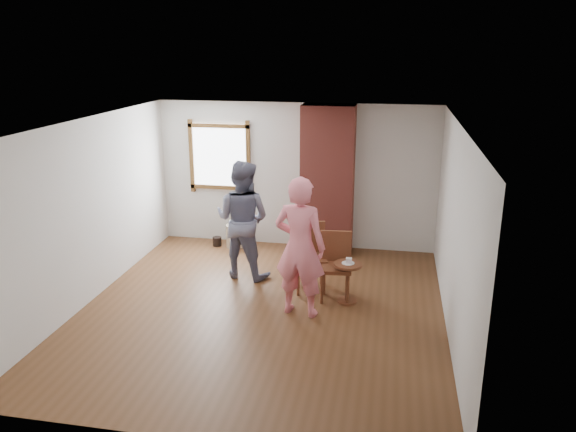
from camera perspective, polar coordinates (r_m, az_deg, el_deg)
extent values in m
plane|color=brown|center=(7.97, -2.69, -9.52)|extent=(5.50, 5.50, 0.00)
cube|color=silver|center=(10.07, 0.81, 4.10)|extent=(5.00, 0.04, 2.60)
cube|color=silver|center=(8.40, -19.66, 0.41)|extent=(0.04, 5.50, 2.60)
cube|color=silver|center=(7.33, 16.56, -1.66)|extent=(0.04, 5.50, 2.60)
cube|color=white|center=(7.19, -2.98, 9.34)|extent=(5.00, 5.50, 0.04)
cube|color=brown|center=(10.30, -6.96, 5.97)|extent=(1.14, 0.06, 1.34)
cube|color=white|center=(10.32, -6.93, 5.99)|extent=(1.00, 0.02, 1.20)
cube|color=#A5443A|center=(9.75, 4.03, 3.61)|extent=(0.90, 0.50, 2.60)
cylinder|color=tan|center=(10.28, -5.39, -2.03)|extent=(0.43, 0.43, 0.42)
cylinder|color=black|center=(10.42, -7.21, -2.58)|extent=(0.22, 0.22, 0.16)
cube|color=brown|center=(8.39, 2.27, -4.31)|extent=(0.57, 0.57, 0.06)
cylinder|color=brown|center=(8.29, 1.03, -6.45)|extent=(0.05, 0.05, 0.51)
cylinder|color=brown|center=(8.32, 3.69, -6.39)|extent=(0.05, 0.05, 0.51)
cylinder|color=brown|center=(8.64, 0.87, -5.44)|extent=(0.05, 0.05, 0.51)
cylinder|color=brown|center=(8.68, 3.42, -5.38)|extent=(0.05, 0.05, 0.51)
cube|color=brown|center=(8.50, 2.17, -2.19)|extent=(0.47, 0.15, 0.51)
cube|color=brown|center=(8.13, 4.82, -5.23)|extent=(0.50, 0.50, 0.05)
cylinder|color=brown|center=(8.06, 3.44, -7.30)|extent=(0.04, 0.04, 0.49)
cylinder|color=brown|center=(8.06, 6.09, -7.36)|extent=(0.04, 0.04, 0.49)
cylinder|color=brown|center=(8.39, 3.52, -6.26)|extent=(0.04, 0.04, 0.49)
cylinder|color=brown|center=(8.39, 6.05, -6.32)|extent=(0.04, 0.04, 0.49)
cube|color=brown|center=(8.23, 4.87, -3.12)|extent=(0.46, 0.09, 0.49)
cylinder|color=brown|center=(8.00, 6.11, -4.93)|extent=(0.40, 0.40, 0.04)
cylinder|color=brown|center=(8.11, 6.05, -6.83)|extent=(0.06, 0.06, 0.54)
cylinder|color=brown|center=(8.23, 5.99, -8.58)|extent=(0.28, 0.28, 0.03)
cylinder|color=white|center=(7.99, 6.12, -4.77)|extent=(0.18, 0.18, 0.01)
cube|color=white|center=(7.98, 6.20, -4.55)|extent=(0.08, 0.07, 0.06)
imported|color=black|center=(8.80, -4.64, -0.35)|extent=(1.04, 0.89, 1.87)
imported|color=pink|center=(7.50, 1.22, -3.17)|extent=(0.77, 0.57, 1.94)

